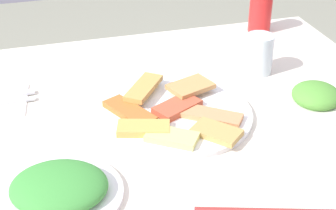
{
  "coord_description": "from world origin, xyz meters",
  "views": [
    {
      "loc": [
        0.25,
        0.92,
        1.34
      ],
      "look_at": [
        -0.01,
        0.0,
        0.77
      ],
      "focal_mm": 54.62,
      "sensor_mm": 36.0,
      "label": 1
    }
  ],
  "objects_px": {
    "salad_plate_rice": "(316,98)",
    "soda_can": "(260,12)",
    "dining_table": "(162,145)",
    "pide_platter": "(176,114)",
    "salad_plate_greens": "(59,189)",
    "drinking_glass": "(259,54)"
  },
  "relations": [
    {
      "from": "dining_table",
      "to": "salad_plate_rice",
      "type": "height_order",
      "value": "salad_plate_rice"
    },
    {
      "from": "pide_platter",
      "to": "salad_plate_greens",
      "type": "height_order",
      "value": "salad_plate_greens"
    },
    {
      "from": "drinking_glass",
      "to": "soda_can",
      "type": "bearing_deg",
      "value": -115.2
    },
    {
      "from": "soda_can",
      "to": "salad_plate_greens",
      "type": "bearing_deg",
      "value": 42.4
    },
    {
      "from": "salad_plate_rice",
      "to": "soda_can",
      "type": "distance_m",
      "value": 0.44
    },
    {
      "from": "dining_table",
      "to": "salad_plate_rice",
      "type": "bearing_deg",
      "value": 172.83
    },
    {
      "from": "salad_plate_rice",
      "to": "dining_table",
      "type": "bearing_deg",
      "value": -7.17
    },
    {
      "from": "pide_platter",
      "to": "salad_plate_rice",
      "type": "xyz_separation_m",
      "value": [
        -0.32,
        0.03,
        0.01
      ]
    },
    {
      "from": "salad_plate_rice",
      "to": "drinking_glass",
      "type": "bearing_deg",
      "value": -72.28
    },
    {
      "from": "pide_platter",
      "to": "salad_plate_greens",
      "type": "distance_m",
      "value": 0.33
    },
    {
      "from": "salad_plate_greens",
      "to": "drinking_glass",
      "type": "relative_size",
      "value": 2.23
    },
    {
      "from": "soda_can",
      "to": "drinking_glass",
      "type": "relative_size",
      "value": 1.21
    },
    {
      "from": "salad_plate_greens",
      "to": "salad_plate_rice",
      "type": "relative_size",
      "value": 1.09
    },
    {
      "from": "salad_plate_greens",
      "to": "salad_plate_rice",
      "type": "xyz_separation_m",
      "value": [
        -0.59,
        -0.16,
        -0.0
      ]
    },
    {
      "from": "dining_table",
      "to": "salad_plate_rice",
      "type": "distance_m",
      "value": 0.37
    },
    {
      "from": "dining_table",
      "to": "salad_plate_rice",
      "type": "xyz_separation_m",
      "value": [
        -0.35,
        0.04,
        0.09
      ]
    },
    {
      "from": "dining_table",
      "to": "pide_platter",
      "type": "distance_m",
      "value": 0.09
    },
    {
      "from": "salad_plate_greens",
      "to": "salad_plate_rice",
      "type": "height_order",
      "value": "same"
    },
    {
      "from": "dining_table",
      "to": "salad_plate_greens",
      "type": "relative_size",
      "value": 5.21
    },
    {
      "from": "pide_platter",
      "to": "salad_plate_greens",
      "type": "xyz_separation_m",
      "value": [
        0.27,
        0.19,
        0.01
      ]
    },
    {
      "from": "pide_platter",
      "to": "soda_can",
      "type": "relative_size",
      "value": 2.69
    },
    {
      "from": "salad_plate_rice",
      "to": "drinking_glass",
      "type": "distance_m",
      "value": 0.2
    }
  ]
}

